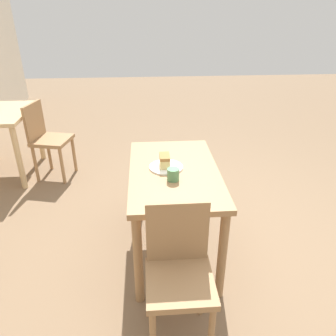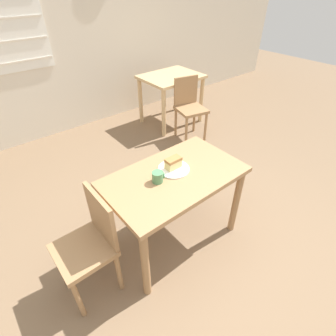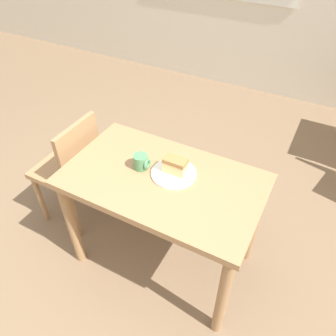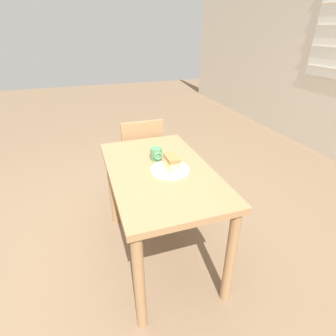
% 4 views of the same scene
% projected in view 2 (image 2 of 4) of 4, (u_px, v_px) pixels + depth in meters
% --- Properties ---
extents(ground_plane, '(14.00, 14.00, 0.00)m').
position_uv_depth(ground_plane, '(196.00, 268.00, 2.19)').
color(ground_plane, '#7A6047').
extents(wall_back, '(10.00, 0.10, 2.80)m').
position_uv_depth(wall_back, '(30.00, 30.00, 3.21)').
color(wall_back, beige).
rests_on(wall_back, ground_plane).
extents(dining_table_near, '(1.08, 0.64, 0.74)m').
position_uv_depth(dining_table_near, '(174.00, 186.00, 2.07)').
color(dining_table_near, '#9E754C').
rests_on(dining_table_near, ground_plane).
extents(dining_table_far, '(0.86, 0.68, 0.75)m').
position_uv_depth(dining_table_far, '(171.00, 84.00, 3.96)').
color(dining_table_far, tan).
rests_on(dining_table_far, ground_plane).
extents(chair_near_window, '(0.37, 0.37, 0.86)m').
position_uv_depth(chair_near_window, '(91.00, 243.00, 1.81)').
color(chair_near_window, '#9E754C').
rests_on(chair_near_window, ground_plane).
extents(chair_far_corner, '(0.45, 0.45, 0.86)m').
position_uv_depth(chair_far_corner, '(189.00, 106.00, 3.66)').
color(chair_far_corner, '#9E754C').
rests_on(chair_far_corner, ground_plane).
extents(plate, '(0.25, 0.25, 0.01)m').
position_uv_depth(plate, '(174.00, 169.00, 2.05)').
color(plate, white).
rests_on(plate, dining_table_near).
extents(cake_slice, '(0.13, 0.07, 0.09)m').
position_uv_depth(cake_slice, '(173.00, 163.00, 2.03)').
color(cake_slice, '#E0C67F').
rests_on(cake_slice, plate).
extents(coffee_mug, '(0.09, 0.08, 0.08)m').
position_uv_depth(coffee_mug, '(158.00, 177.00, 1.92)').
color(coffee_mug, '#4C8456').
rests_on(coffee_mug, dining_table_near).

